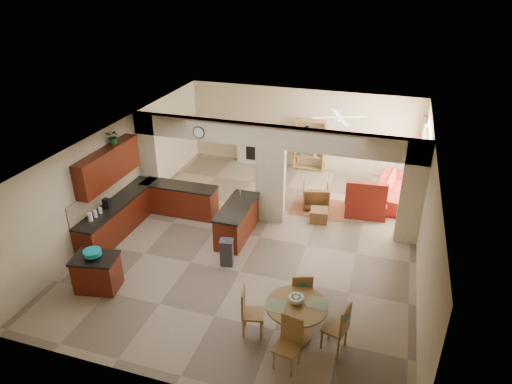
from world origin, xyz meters
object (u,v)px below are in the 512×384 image
(dining_table, at_px, (296,316))
(armchair, at_px, (316,196))
(kitchen_island, at_px, (97,273))
(sofa, at_px, (394,189))

(dining_table, xyz_separation_m, armchair, (-0.63, 5.41, -0.17))
(dining_table, bearing_deg, armchair, 96.62)
(kitchen_island, distance_m, armchair, 6.56)
(kitchen_island, height_order, dining_table, kitchen_island)
(kitchen_island, relative_size, armchair, 1.36)
(dining_table, relative_size, sofa, 0.49)
(kitchen_island, bearing_deg, sofa, 35.91)
(kitchen_island, height_order, sofa, kitchen_island)
(dining_table, relative_size, armchair, 1.51)
(sofa, distance_m, armchair, 2.50)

